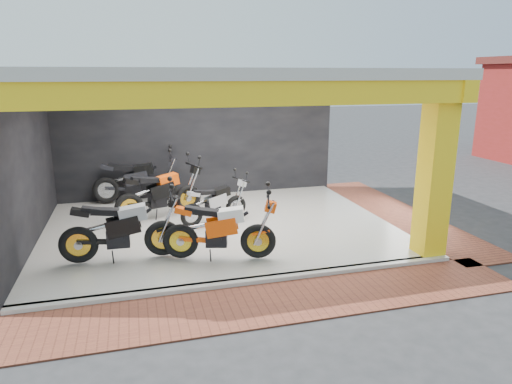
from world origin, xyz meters
TOP-DOWN VIEW (x-y plane):
  - ground at (0.00, 0.00)m, footprint 80.00×80.00m
  - showroom_floor at (0.00, 2.00)m, footprint 8.00×6.00m
  - showroom_ceiling at (0.00, 2.00)m, footprint 8.40×6.40m
  - back_wall at (0.00, 5.10)m, footprint 8.20×0.20m
  - left_wall at (-4.10, 2.00)m, footprint 0.20×6.20m
  - corner_column at (3.75, -0.75)m, footprint 0.50×0.50m
  - header_beam_front at (0.00, -1.00)m, footprint 8.40×0.30m
  - header_beam_right at (4.00, 2.00)m, footprint 0.30×6.40m
  - floor_kerb at (0.00, -1.02)m, footprint 8.00×0.20m
  - paver_front at (0.00, -1.80)m, footprint 9.00×1.40m
  - paver_right at (4.80, 2.00)m, footprint 1.40×7.00m
  - moto_hero at (0.34, -0.20)m, footprint 2.46×1.44m
  - moto_row_a at (-1.43, 0.42)m, footprint 2.44×0.96m
  - moto_row_b at (0.50, 2.45)m, footprint 2.04×1.34m
  - moto_row_c at (-0.58, 3.26)m, footprint 2.56×1.61m
  - moto_row_d at (-1.09, 4.50)m, footprint 2.52×1.14m

SIDE VIEW (x-z plane):
  - ground at x=0.00m, z-range 0.00..0.00m
  - paver_front at x=0.00m, z-range 0.00..0.03m
  - paver_right at x=4.80m, z-range 0.00..0.03m
  - showroom_floor at x=0.00m, z-range 0.00..0.10m
  - floor_kerb at x=0.00m, z-range 0.00..0.10m
  - moto_row_b at x=0.50m, z-range 0.10..1.27m
  - moto_hero at x=0.34m, z-range 0.10..1.51m
  - moto_row_c at x=-0.58m, z-range 0.10..1.57m
  - moto_row_a at x=-1.43m, z-range 0.10..1.57m
  - moto_row_d at x=-1.09m, z-range 0.10..1.59m
  - back_wall at x=0.00m, z-range 0.00..3.50m
  - left_wall at x=-4.10m, z-range 0.00..3.50m
  - corner_column at x=3.75m, z-range 0.00..3.50m
  - header_beam_front at x=0.00m, z-range 3.10..3.50m
  - header_beam_right at x=4.00m, z-range 3.10..3.50m
  - showroom_ceiling at x=0.00m, z-range 3.50..3.70m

